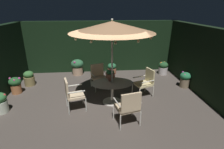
{
  "coord_description": "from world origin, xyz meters",
  "views": [
    {
      "loc": [
        -0.23,
        -5.47,
        3.18
      ],
      "look_at": [
        0.3,
        0.13,
        1.03
      ],
      "focal_mm": 28.77,
      "sensor_mm": 36.0,
      "label": 1
    }
  ],
  "objects_px": {
    "patio_dining_table": "(112,88)",
    "potted_plant_left_far": "(112,68)",
    "patio_chair_southeast": "(146,81)",
    "potted_plant_back_center": "(0,102)",
    "patio_umbrella": "(112,27)",
    "potted_plant_front_corner": "(16,84)",
    "centerpiece_planter": "(110,74)",
    "potted_plant_left_near": "(185,79)",
    "potted_plant_back_right": "(29,78)",
    "patio_chair_north": "(99,75)",
    "potted_plant_right_near": "(163,68)",
    "patio_chair_east": "(129,106)",
    "patio_chair_northeast": "(72,93)",
    "potted_plant_right_far": "(77,66)"
  },
  "relations": [
    {
      "from": "potted_plant_right_far",
      "to": "potted_plant_left_far",
      "type": "distance_m",
      "value": 1.71
    },
    {
      "from": "patio_chair_southeast",
      "to": "patio_dining_table",
      "type": "bearing_deg",
      "value": -161.75
    },
    {
      "from": "centerpiece_planter",
      "to": "patio_chair_east",
      "type": "height_order",
      "value": "centerpiece_planter"
    },
    {
      "from": "centerpiece_planter",
      "to": "patio_chair_southeast",
      "type": "height_order",
      "value": "centerpiece_planter"
    },
    {
      "from": "patio_umbrella",
      "to": "centerpiece_planter",
      "type": "distance_m",
      "value": 1.61
    },
    {
      "from": "centerpiece_planter",
      "to": "patio_chair_east",
      "type": "relative_size",
      "value": 0.41
    },
    {
      "from": "potted_plant_right_near",
      "to": "potted_plant_left_near",
      "type": "bearing_deg",
      "value": -77.33
    },
    {
      "from": "patio_chair_north",
      "to": "potted_plant_right_far",
      "type": "bearing_deg",
      "value": 121.77
    },
    {
      "from": "patio_umbrella",
      "to": "potted_plant_front_corner",
      "type": "distance_m",
      "value": 4.39
    },
    {
      "from": "patio_umbrella",
      "to": "patio_chair_southeast",
      "type": "height_order",
      "value": "patio_umbrella"
    },
    {
      "from": "patio_dining_table",
      "to": "patio_umbrella",
      "type": "height_order",
      "value": "patio_umbrella"
    },
    {
      "from": "potted_plant_right_near",
      "to": "potted_plant_back_right",
      "type": "relative_size",
      "value": 1.0
    },
    {
      "from": "potted_plant_right_near",
      "to": "patio_dining_table",
      "type": "bearing_deg",
      "value": -137.37
    },
    {
      "from": "patio_dining_table",
      "to": "potted_plant_right_near",
      "type": "bearing_deg",
      "value": 42.63
    },
    {
      "from": "patio_dining_table",
      "to": "potted_plant_left_far",
      "type": "distance_m",
      "value": 2.89
    },
    {
      "from": "potted_plant_right_near",
      "to": "potted_plant_left_far",
      "type": "height_order",
      "value": "potted_plant_right_near"
    },
    {
      "from": "potted_plant_back_right",
      "to": "potted_plant_left_near",
      "type": "bearing_deg",
      "value": -7.03
    },
    {
      "from": "potted_plant_front_corner",
      "to": "potted_plant_back_right",
      "type": "bearing_deg",
      "value": 69.99
    },
    {
      "from": "patio_chair_east",
      "to": "potted_plant_back_right",
      "type": "xyz_separation_m",
      "value": [
        -3.7,
        3.11,
        -0.29
      ]
    },
    {
      "from": "potted_plant_right_near",
      "to": "potted_plant_left_far",
      "type": "distance_m",
      "value": 2.54
    },
    {
      "from": "patio_chair_southeast",
      "to": "potted_plant_front_corner",
      "type": "relative_size",
      "value": 1.59
    },
    {
      "from": "potted_plant_back_center",
      "to": "potted_plant_left_far",
      "type": "distance_m",
      "value": 4.98
    },
    {
      "from": "patio_chair_north",
      "to": "potted_plant_right_near",
      "type": "xyz_separation_m",
      "value": [
        3.21,
        1.27,
        -0.21
      ]
    },
    {
      "from": "patio_umbrella",
      "to": "patio_chair_northeast",
      "type": "xyz_separation_m",
      "value": [
        -1.32,
        -0.34,
        -1.99
      ]
    },
    {
      "from": "patio_chair_northeast",
      "to": "potted_plant_right_far",
      "type": "bearing_deg",
      "value": 92.09
    },
    {
      "from": "potted_plant_back_right",
      "to": "patio_umbrella",
      "type": "bearing_deg",
      "value": -27.96
    },
    {
      "from": "patio_dining_table",
      "to": "patio_chair_southeast",
      "type": "height_order",
      "value": "patio_chair_southeast"
    },
    {
      "from": "centerpiece_planter",
      "to": "patio_chair_southeast",
      "type": "bearing_deg",
      "value": 9.9
    },
    {
      "from": "centerpiece_planter",
      "to": "potted_plant_back_center",
      "type": "relative_size",
      "value": 0.65
    },
    {
      "from": "potted_plant_back_center",
      "to": "potted_plant_front_corner",
      "type": "bearing_deg",
      "value": 92.34
    },
    {
      "from": "patio_chair_southeast",
      "to": "potted_plant_front_corner",
      "type": "height_order",
      "value": "patio_chair_southeast"
    },
    {
      "from": "patio_chair_north",
      "to": "patio_chair_east",
      "type": "height_order",
      "value": "patio_chair_east"
    },
    {
      "from": "patio_chair_northeast",
      "to": "potted_plant_back_center",
      "type": "xyz_separation_m",
      "value": [
        -2.26,
        0.04,
        -0.25
      ]
    },
    {
      "from": "patio_chair_east",
      "to": "potted_plant_right_far",
      "type": "xyz_separation_m",
      "value": [
        -1.77,
        4.23,
        -0.2
      ]
    },
    {
      "from": "centerpiece_planter",
      "to": "potted_plant_left_near",
      "type": "height_order",
      "value": "centerpiece_planter"
    },
    {
      "from": "patio_dining_table",
      "to": "patio_chair_northeast",
      "type": "bearing_deg",
      "value": -165.46
    },
    {
      "from": "patio_umbrella",
      "to": "potted_plant_right_near",
      "type": "xyz_separation_m",
      "value": [
        2.78,
        2.56,
        -2.25
      ]
    },
    {
      "from": "centerpiece_planter",
      "to": "potted_plant_left_far",
      "type": "distance_m",
      "value": 2.79
    },
    {
      "from": "potted_plant_back_center",
      "to": "potted_plant_back_right",
      "type": "xyz_separation_m",
      "value": [
        0.21,
        2.09,
        -0.03
      ]
    },
    {
      "from": "potted_plant_right_near",
      "to": "potted_plant_right_far",
      "type": "distance_m",
      "value": 4.23
    },
    {
      "from": "potted_plant_right_far",
      "to": "potted_plant_back_center",
      "type": "xyz_separation_m",
      "value": [
        -2.14,
        -3.21,
        -0.07
      ]
    },
    {
      "from": "patio_chair_southeast",
      "to": "potted_plant_back_center",
      "type": "distance_m",
      "value": 4.94
    },
    {
      "from": "patio_dining_table",
      "to": "potted_plant_left_far",
      "type": "bearing_deg",
      "value": 84.78
    },
    {
      "from": "patio_chair_northeast",
      "to": "potted_plant_front_corner",
      "type": "relative_size",
      "value": 1.63
    },
    {
      "from": "centerpiece_planter",
      "to": "potted_plant_left_near",
      "type": "relative_size",
      "value": 0.67
    },
    {
      "from": "patio_umbrella",
      "to": "potted_plant_back_center",
      "type": "relative_size",
      "value": 4.26
    },
    {
      "from": "potted_plant_right_near",
      "to": "potted_plant_back_center",
      "type": "distance_m",
      "value": 6.98
    },
    {
      "from": "patio_chair_northeast",
      "to": "potted_plant_back_center",
      "type": "height_order",
      "value": "patio_chair_northeast"
    },
    {
      "from": "patio_chair_north",
      "to": "potted_plant_left_near",
      "type": "distance_m",
      "value": 3.58
    },
    {
      "from": "patio_dining_table",
      "to": "patio_chair_southeast",
      "type": "bearing_deg",
      "value": 18.25
    }
  ]
}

